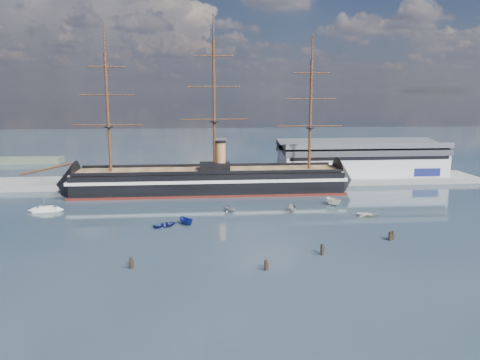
{
  "coord_description": "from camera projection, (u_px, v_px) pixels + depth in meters",
  "views": [
    {
      "loc": [
        -4.9,
        -93.95,
        33.7
      ],
      "look_at": [
        6.9,
        35.0,
        9.0
      ],
      "focal_mm": 35.0,
      "sensor_mm": 36.0,
      "label": 1
    }
  ],
  "objects": [
    {
      "name": "piling_near_left",
      "position": [
        131.0,
        269.0,
        90.12
      ],
      "size": [
        0.64,
        0.64,
        3.02
      ],
      "primitive_type": "cylinder",
      "color": "black",
      "rests_on": "ground"
    },
    {
      "name": "motorboat_f",
      "position": [
        333.0,
        205.0,
        139.89
      ],
      "size": [
        7.53,
        5.21,
        2.83
      ],
      "primitive_type": "imported",
      "rotation": [
        0.0,
        0.0,
        0.41
      ],
      "color": "white",
      "rests_on": "ground"
    },
    {
      "name": "quay_tower",
      "position": [
        220.0,
        159.0,
        168.5
      ],
      "size": [
        5.0,
        5.0,
        15.0
      ],
      "color": "silver",
      "rests_on": "ground"
    },
    {
      "name": "warehouse",
      "position": [
        361.0,
        159.0,
        180.61
      ],
      "size": [
        63.0,
        21.0,
        11.6
      ],
      "color": "#B7BABC",
      "rests_on": "ground"
    },
    {
      "name": "motorboat_d",
      "position": [
        230.0,
        212.0,
        132.57
      ],
      "size": [
        6.89,
        6.74,
        2.47
      ],
      "primitive_type": "imported",
      "rotation": [
        0.0,
        0.0,
        0.76
      ],
      "color": "#969696",
      "rests_on": "ground"
    },
    {
      "name": "motorboat_e",
      "position": [
        367.0,
        217.0,
        127.46
      ],
      "size": [
        2.6,
        3.64,
        1.58
      ],
      "primitive_type": "imported",
      "rotation": [
        0.0,
        0.0,
        1.15
      ],
      "color": "beige",
      "rests_on": "ground"
    },
    {
      "name": "motorboat_b",
      "position": [
        165.0,
        227.0,
        117.93
      ],
      "size": [
        3.07,
        3.97,
        1.73
      ],
      "primitive_type": "imported",
      "rotation": [
        0.0,
        0.0,
        2.07
      ],
      "color": "navy",
      "rests_on": "ground"
    },
    {
      "name": "motorboat_c",
      "position": [
        292.0,
        213.0,
        131.35
      ],
      "size": [
        6.91,
        4.1,
        2.6
      ],
      "primitive_type": "imported",
      "rotation": [
        0.0,
        0.0,
        -0.28
      ],
      "color": "gray",
      "rests_on": "ground"
    },
    {
      "name": "motorboat_a",
      "position": [
        187.0,
        225.0,
        119.53
      ],
      "size": [
        6.04,
        5.27,
        2.37
      ],
      "primitive_type": "imported",
      "rotation": [
        0.0,
        0.0,
        0.64
      ],
      "color": "navy",
      "rests_on": "ground"
    },
    {
      "name": "piling_far_right",
      "position": [
        390.0,
        240.0,
        107.11
      ],
      "size": [
        0.64,
        0.64,
        2.73
      ],
      "primitive_type": "cylinder",
      "color": "black",
      "rests_on": "ground"
    },
    {
      "name": "piling_extra",
      "position": [
        392.0,
        240.0,
        107.69
      ],
      "size": [
        0.64,
        0.64,
        2.82
      ],
      "primitive_type": "cylinder",
      "color": "black",
      "rests_on": "ground"
    },
    {
      "name": "ground",
      "position": [
        215.0,
        207.0,
        137.78
      ],
      "size": [
        600.0,
        600.0,
        0.0
      ],
      "primitive_type": "plane",
      "color": "#162531",
      "rests_on": "ground"
    },
    {
      "name": "sailboat",
      "position": [
        46.0,
        209.0,
        132.5
      ],
      "size": [
        7.33,
        3.0,
        11.39
      ],
      "rotation": [
        0.0,
        0.0,
        0.13
      ],
      "color": "beige",
      "rests_on": "ground"
    },
    {
      "name": "warship",
      "position": [
        204.0,
        181.0,
        156.32
      ],
      "size": [
        112.88,
        16.33,
        53.94
      ],
      "rotation": [
        0.0,
        0.0,
        -0.0
      ],
      "color": "black",
      "rests_on": "ground"
    },
    {
      "name": "quay",
      "position": [
        238.0,
        183.0,
        173.89
      ],
      "size": [
        180.0,
        18.0,
        2.0
      ],
      "primitive_type": "cube",
      "color": "slate",
      "rests_on": "ground"
    },
    {
      "name": "piling_near_mid",
      "position": [
        266.0,
        270.0,
        89.28
      ],
      "size": [
        0.64,
        0.64,
        2.78
      ],
      "primitive_type": "cylinder",
      "color": "black",
      "rests_on": "ground"
    },
    {
      "name": "piling_near_right",
      "position": [
        322.0,
        255.0,
        97.62
      ],
      "size": [
        0.64,
        0.64,
        3.11
      ],
      "primitive_type": "cylinder",
      "color": "black",
      "rests_on": "ground"
    }
  ]
}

